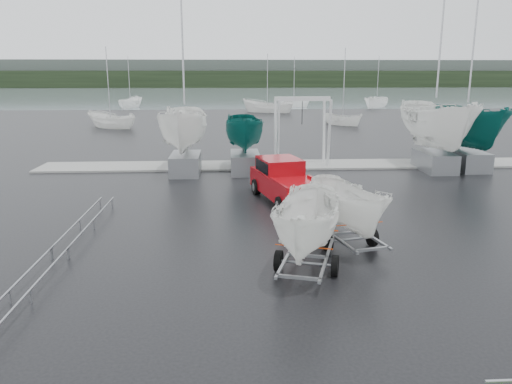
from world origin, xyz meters
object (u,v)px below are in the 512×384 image
trailer_parked (310,176)px  boat_hoist (302,121)px  trailer_hitched (350,167)px  pickup_truck (284,180)px

trailer_parked → boat_hoist: 16.49m
trailer_hitched → trailer_parked: size_ratio=0.95×
trailer_parked → boat_hoist: bearing=99.6°
trailer_hitched → boat_hoist: bearing=74.7°
pickup_truck → boat_hoist: (1.97, 8.35, 1.73)m
trailer_hitched → trailer_parked: bearing=-142.3°
trailer_hitched → trailer_parked: (-1.62, -1.97, 0.14)m
pickup_truck → trailer_hitched: 6.40m
pickup_truck → trailer_parked: (-0.24, -7.99, 1.83)m
pickup_truck → trailer_hitched: trailer_hitched is taller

